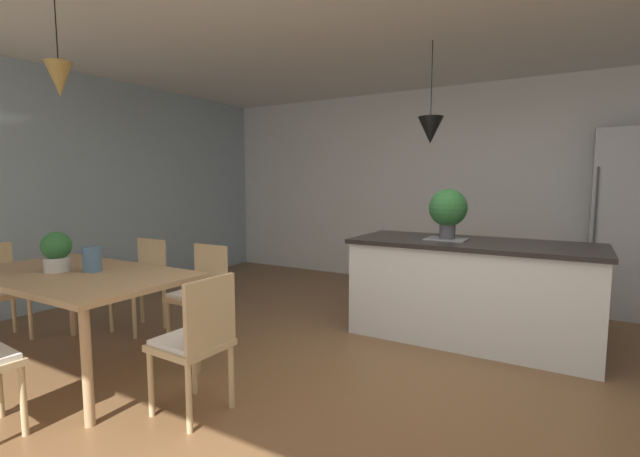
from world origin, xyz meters
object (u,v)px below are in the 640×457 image
Objects in this scene: chair_far_right at (201,291)px; dining_table at (75,281)px; vase_on_dining_table at (92,259)px; potted_plant_on_island at (448,209)px; potted_plant_on_table at (57,251)px; chair_far_left at (141,281)px; refrigerator at (626,223)px; kitchen_island at (471,289)px; chair_kitchen_end at (196,340)px.

dining_table is at bearing -114.46° from chair_far_right.
dining_table is 0.20m from vase_on_dining_table.
potted_plant_on_island is 3.25m from potted_plant_on_table.
potted_plant_on_island is at bearing 27.21° from chair_far_left.
potted_plant_on_table is (-3.83, -3.88, -0.08)m from refrigerator.
potted_plant_on_island is at bearing 45.13° from dining_table.
refrigerator reaches higher than dining_table.
potted_plant_on_table is at bearing -165.74° from dining_table.
kitchen_island is 0.75m from potted_plant_on_island.
vase_on_dining_table reaches higher than chair_far_right.
refrigerator is (3.67, 3.84, 0.30)m from dining_table.
chair_far_right is 4.45m from refrigerator.
chair_far_left reaches higher than dining_table.
chair_kitchen_end is (1.65, -0.87, 0.00)m from chair_far_left.
chair_far_right is at bearing -146.67° from kitchen_island.
potted_plant_on_table is 0.28m from vase_on_dining_table.
chair_far_left is at bearing 105.02° from potted_plant_on_table.
refrigerator reaches higher than chair_far_right.
chair_far_right is 0.79m from chair_far_left.
potted_plant_on_table is (-2.57, -2.24, 0.45)m from kitchen_island.
vase_on_dining_table is at bearing -58.42° from chair_far_left.
chair_far_left is 2.99m from potted_plant_on_island.
potted_plant_on_island reaches higher than chair_far_left.
vase_on_dining_table reaches higher than kitchen_island.
refrigerator is at bearing 57.74° from chair_kitchen_end.
potted_plant_on_island is at bearing 45.11° from vase_on_dining_table.
chair_far_left is 2.89× the size of potted_plant_on_table.
potted_plant_on_island reaches higher than chair_kitchen_end.
chair_far_left is 0.41× the size of kitchen_island.
chair_far_left is 0.99m from vase_on_dining_table.
dining_table is at bearing -134.87° from potted_plant_on_island.
potted_plant_on_island is (0.94, 2.20, 0.70)m from chair_kitchen_end.
refrigerator is 5.45m from potted_plant_on_table.
chair_kitchen_end is at bearing 1.50° from potted_plant_on_table.
refrigerator reaches higher than vase_on_dining_table.
potted_plant_on_island is (-0.23, 0.00, 0.72)m from kitchen_island.
chair_kitchen_end is at bearing -0.09° from dining_table.
chair_kitchen_end is at bearing -117.93° from kitchen_island.
vase_on_dining_table is at bearing -133.74° from refrigerator.
chair_kitchen_end is at bearing -27.93° from chair_far_left.
potted_plant_on_table reaches higher than chair_far_left.
chair_far_right is 0.92m from vase_on_dining_table.
refrigerator is 6.58× the size of potted_plant_on_table.
refrigerator is (3.28, 2.97, 0.52)m from chair_far_right.
kitchen_island is 3.17m from vase_on_dining_table.
dining_table is at bearing -65.54° from chair_far_left.
chair_kitchen_end is at bearing -4.38° from vase_on_dining_table.
chair_far_right and chair_kitchen_end have the same top height.
potted_plant_on_island is (1.79, 1.33, 0.70)m from chair_far_right.
chair_far_left is 3.11m from kitchen_island.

